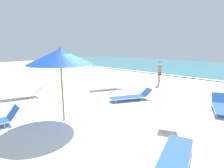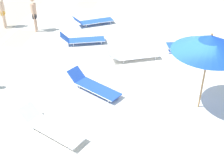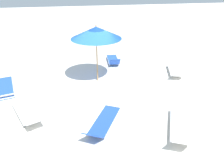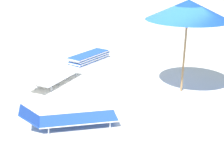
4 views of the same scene
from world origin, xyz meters
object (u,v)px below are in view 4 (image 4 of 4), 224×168
object	(u,v)px
beach_umbrella	(188,10)
lounger_stack	(89,57)
sun_lounger_under_umbrella	(53,78)
sun_lounger_mid_beach_pair_b	(69,118)

from	to	relation	value
beach_umbrella	lounger_stack	distance (m)	4.77
lounger_stack	beach_umbrella	bearing A→B (deg)	169.87
beach_umbrella	sun_lounger_under_umbrella	world-z (taller)	beach_umbrella
sun_lounger_mid_beach_pair_b	lounger_stack	bearing A→B (deg)	-12.50
sun_lounger_under_umbrella	sun_lounger_mid_beach_pair_b	distance (m)	2.87
lounger_stack	sun_lounger_mid_beach_pair_b	xyz separation A→B (m)	(-3.91, 3.43, 0.05)
sun_lounger_under_umbrella	sun_lounger_mid_beach_pair_b	bearing A→B (deg)	133.04
sun_lounger_under_umbrella	lounger_stack	bearing A→B (deg)	-85.39
beach_umbrella	lounger_stack	bearing A→B (deg)	4.61
lounger_stack	sun_lounger_under_umbrella	bearing A→B (deg)	103.92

